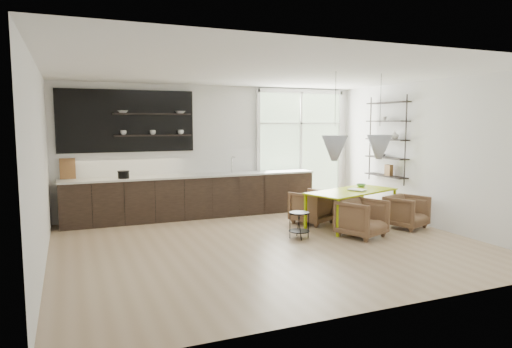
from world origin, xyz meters
name	(u,v)px	position (x,y,z in m)	size (l,w,h in m)	color
room	(274,154)	(0.58, 1.10, 1.46)	(7.02, 6.01, 2.91)	tan
kitchen_run	(190,190)	(-0.69, 2.69, 0.60)	(5.54, 0.69, 2.75)	black
right_shelving	(388,142)	(3.36, 1.17, 1.65)	(0.26, 1.22, 1.90)	black
dining_table	(352,193)	(2.10, 0.65, 0.67)	(2.14, 1.48, 0.71)	#9FBC06
armchair_back_left	(312,207)	(1.48, 1.15, 0.34)	(0.73, 0.75, 0.68)	brown
armchair_back_right	(339,203)	(2.37, 1.51, 0.31)	(0.65, 0.67, 0.61)	brown
armchair_front_left	(362,218)	(1.76, -0.19, 0.34)	(0.73, 0.75, 0.69)	brown
armchair_front_right	(407,212)	(3.00, 0.07, 0.32)	(0.69, 0.71, 0.64)	brown
wire_stool	(299,221)	(0.65, 0.15, 0.31)	(0.38, 0.38, 0.48)	black
table_book	(354,191)	(2.08, 0.55, 0.73)	(0.25, 0.33, 0.03)	white
table_bowl	(361,185)	(2.59, 1.03, 0.74)	(0.20, 0.20, 0.06)	#558A51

